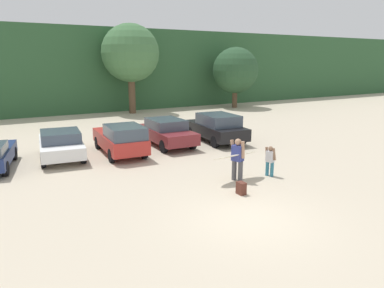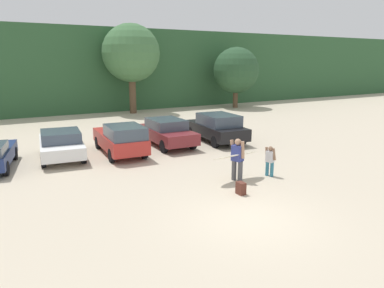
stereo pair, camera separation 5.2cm
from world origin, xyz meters
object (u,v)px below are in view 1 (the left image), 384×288
parked_car_white (61,144)px  backpack_dropped (241,188)px  parked_car_maroon (166,132)px  parked_car_black (216,127)px  person_adult (238,157)px  person_child (270,159)px  surfboard_cream (236,155)px  parked_car_red (121,139)px

parked_car_white → backpack_dropped: 9.52m
parked_car_white → parked_car_maroon: size_ratio=1.00×
parked_car_black → person_adult: (-3.28, -6.45, 0.11)m
parked_car_black → backpack_dropped: parked_car_black is taller
parked_car_maroon → person_child: size_ratio=3.57×
parked_car_maroon → surfboard_cream: parked_car_maroon is taller
parked_car_maroon → person_child: bearing=-168.4°
parked_car_red → parked_car_black: (5.95, 0.22, 0.02)m
parked_car_maroon → person_adult: 6.96m
parked_car_black → parked_car_maroon: bearing=85.0°
parked_car_white → parked_car_red: bearing=-99.0°
parked_car_white → person_child: parked_car_white is taller
parked_car_black → backpack_dropped: (-4.06, -7.74, -0.63)m
parked_car_white → person_child: (6.96, -7.19, -0.02)m
parked_car_white → person_child: 10.01m
person_adult → person_child: person_adult is taller
surfboard_cream → person_child: bearing=165.7°
parked_car_red → parked_car_black: 5.95m
parked_car_maroon → surfboard_cream: bearing=179.0°
parked_car_white → backpack_dropped: (4.66, -8.29, -0.51)m
surfboard_cream → parked_car_white: bearing=-56.6°
parked_car_red → person_child: size_ratio=3.71×
person_adult → parked_car_black: bearing=-136.1°
parked_car_red → parked_car_black: bearing=-84.4°
parked_car_white → parked_car_black: (8.72, -0.55, 0.12)m
person_adult → person_child: bearing=153.7°
parked_car_maroon → backpack_dropped: parked_car_maroon is taller
parked_car_red → backpack_dropped: 7.77m
parked_car_maroon → person_child: (1.28, -7.15, -0.08)m
person_child → surfboard_cream: person_child is taller
parked_car_red → backpack_dropped: size_ratio=10.46×
parked_car_white → parked_car_black: size_ratio=0.96×
person_adult → backpack_dropped: (-0.78, -1.29, -0.74)m
parked_car_maroon → person_adult: person_adult is taller
person_adult → surfboard_cream: size_ratio=0.76×
person_adult → surfboard_cream: 0.11m
parked_car_maroon → person_adult: (-0.25, -6.96, 0.18)m
person_adult → backpack_dropped: size_ratio=3.81×
parked_car_white → person_adult: person_adult is taller
parked_car_black → person_adult: 7.24m
parked_car_white → parked_car_black: bearing=-87.0°
backpack_dropped → surfboard_cream: bearing=61.8°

